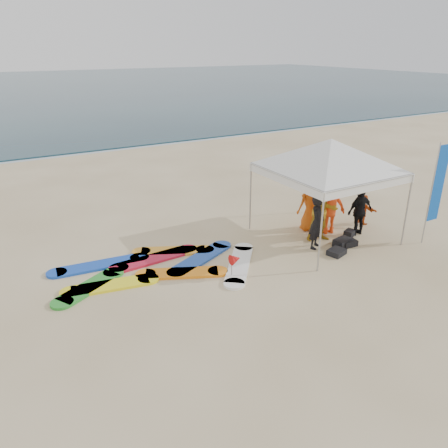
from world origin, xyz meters
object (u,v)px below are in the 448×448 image
person_black_a (317,222)px  person_black_b (360,211)px  canopy_tent (331,139)px  person_orange_a (330,206)px  person_seated (363,209)px  feather_flag (437,185)px  marker_pennant (236,259)px  person_orange_b (311,204)px  person_yellow (323,212)px  surfboard_spread (159,267)px

person_black_a → person_black_b: size_ratio=1.02×
canopy_tent → person_black_a: bearing=-146.3°
person_orange_a → person_seated: size_ratio=1.76×
person_black_a → canopy_tent: 2.44m
person_black_a → canopy_tent: (0.73, 0.49, 2.28)m
person_black_b → feather_flag: 2.30m
marker_pennant → person_orange_a: bearing=13.6°
person_orange_b → feather_flag: 3.70m
person_black_b → person_seated: 1.02m
canopy_tent → marker_pennant: size_ratio=7.34×
person_black_b → canopy_tent: bearing=-18.7°
person_orange_a → canopy_tent: 2.22m
person_black_b → person_seated: size_ratio=1.56×
canopy_tent → person_seated: bearing=5.1°
person_black_b → canopy_tent: (-1.08, 0.41, 2.29)m
person_yellow → person_black_b: 1.34m
person_black_a → person_orange_a: bearing=-0.2°
feather_flag → surfboard_spread: 8.37m
person_black_a → surfboard_spread: size_ratio=0.29×
person_orange_b → canopy_tent: 2.29m
feather_flag → person_orange_a: bearing=136.4°
person_seated → person_black_a: bearing=98.1°
person_yellow → person_black_b: bearing=5.4°
person_orange_a → feather_flag: size_ratio=0.58×
person_black_b → person_seated: person_black_b is taller
person_orange_b → canopy_tent: bearing=94.9°
person_seated → marker_pennant: 5.66m
person_black_b → marker_pennant: 4.81m
person_black_a → person_black_b: (1.81, 0.08, -0.01)m
person_yellow → person_orange_a: size_ratio=1.05×
person_black_b → marker_pennant: bearing=6.8°
surfboard_spread → person_orange_b: bearing=0.5°
person_orange_a → surfboard_spread: 5.70m
person_black_a → surfboard_spread: person_black_a is taller
feather_flag → person_yellow: bearing=148.4°
person_seated → canopy_tent: (-1.87, -0.17, 2.57)m
person_seated → feather_flag: bearing=-168.3°
person_black_a → person_black_b: 1.81m
person_yellow → person_seated: person_yellow is taller
person_yellow → feather_flag: feather_flag is taller
person_yellow → person_seated: bearing=24.5°
person_yellow → person_seated: size_ratio=1.85×
person_seated → surfboard_spread: (-7.13, 0.45, -0.47)m
person_black_b → surfboard_spread: size_ratio=0.28×
person_orange_a → surfboard_spread: size_ratio=0.32×
person_yellow → person_black_b: person_yellow is taller
person_orange_b → person_seated: size_ratio=1.75×
person_black_a → person_orange_b: bearing=25.5°
person_yellow → surfboard_spread: bearing=-174.3°
person_yellow → person_black_a: bearing=-134.3°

